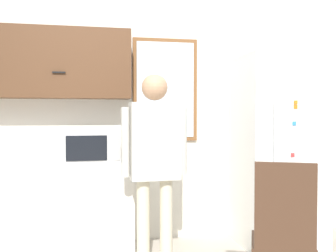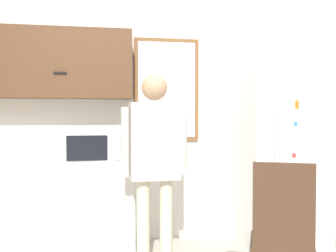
{
  "view_description": "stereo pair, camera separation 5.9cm",
  "coord_description": "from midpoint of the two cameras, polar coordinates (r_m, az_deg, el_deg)",
  "views": [
    {
      "loc": [
        -0.44,
        -2.2,
        1.34
      ],
      "look_at": [
        0.17,
        0.97,
        1.25
      ],
      "focal_mm": 40.0,
      "sensor_mm": 36.0,
      "label": 1
    },
    {
      "loc": [
        -0.38,
        -2.21,
        1.34
      ],
      "look_at": [
        0.17,
        0.97,
        1.25
      ],
      "focal_mm": 40.0,
      "sensor_mm": 36.0,
      "label": 2
    }
  ],
  "objects": [
    {
      "name": "back_wall",
      "position": [
        4.02,
        -3.97,
        1.83
      ],
      "size": [
        6.0,
        0.06,
        2.7
      ],
      "color": "silver",
      "rests_on": "ground_plane"
    },
    {
      "name": "counter",
      "position": [
        3.84,
        -21.11,
        -11.8
      ],
      "size": [
        2.1,
        0.62,
        0.9
      ],
      "color": "silver",
      "rests_on": "ground_plane"
    },
    {
      "name": "upper_cabinets",
      "position": [
        3.92,
        -20.88,
        8.95
      ],
      "size": [
        2.1,
        0.32,
        0.68
      ],
      "color": "#51331E"
    },
    {
      "name": "microwave",
      "position": [
        3.6,
        -10.9,
        -3.01
      ],
      "size": [
        0.51,
        0.43,
        0.29
      ],
      "color": "white",
      "rests_on": "counter"
    },
    {
      "name": "person",
      "position": [
        3.2,
        -1.53,
        -3.91
      ],
      "size": [
        0.57,
        0.24,
        1.69
      ],
      "rotation": [
        0.0,
        0.0,
        0.04
      ],
      "color": "beige",
      "rests_on": "ground_plane"
    },
    {
      "name": "refrigerator",
      "position": [
        4.06,
        17.0,
        -3.57
      ],
      "size": [
        0.81,
        0.74,
        1.95
      ],
      "color": "white",
      "rests_on": "ground_plane"
    },
    {
      "name": "chair",
      "position": [
        2.76,
        17.63,
        -15.11
      ],
      "size": [
        0.56,
        0.56,
        1.03
      ],
      "rotation": [
        0.0,
        0.0,
        2.73
      ],
      "color": "#472D1E",
      "rests_on": "ground_plane"
    },
    {
      "name": "window",
      "position": [
        4.03,
        0.2,
        5.53
      ],
      "size": [
        0.7,
        0.05,
        1.09
      ],
      "color": "brown"
    }
  ]
}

